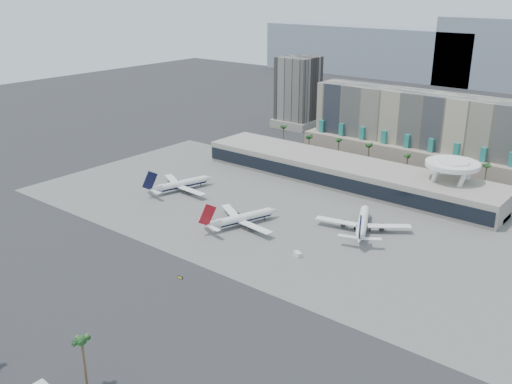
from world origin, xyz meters
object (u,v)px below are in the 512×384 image
Objects in this scene: airliner_left at (180,184)px; service_vehicle_a at (210,224)px; airliner_right at (363,223)px; service_vehicle_b at (298,254)px; airliner_centre at (241,218)px; taxiway_sign at (180,277)px.

airliner_left is 10.16× the size of service_vehicle_a.
airliner_right reaches higher than service_vehicle_b.
airliner_left is 56.64m from airliner_centre.
airliner_left is at bearing 130.22° from taxiway_sign.
service_vehicle_a is 49.11m from taxiway_sign.
airliner_centre is at bearing 62.48° from service_vehicle_a.
airliner_centre is 53.65m from taxiway_sign.
service_vehicle_b is 48.34m from taxiway_sign.
airliner_left is 10.87× the size of service_vehicle_b.
service_vehicle_b is (92.03, -24.48, -2.62)m from airliner_left.
airliner_left is at bearing -176.32° from airliner_centre.
airliner_centre is 38.69m from service_vehicle_b.
service_vehicle_b reaches higher than taxiway_sign.
airliner_right is (99.85, 13.94, 0.23)m from airliner_left.
service_vehicle_a is (43.86, -24.27, -2.60)m from airliner_left.
airliner_centre reaches higher than service_vehicle_b.
airliner_right reaches higher than service_vehicle_a.
service_vehicle_a is at bearing -12.63° from airliner_left.
airliner_left is 1.01× the size of airliner_centre.
airliner_right is at bearing 51.67° from airliner_centre.
taxiway_sign is (68.54, -66.72, -3.06)m from airliner_left.
airliner_right is 18.17× the size of taxiway_sign.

